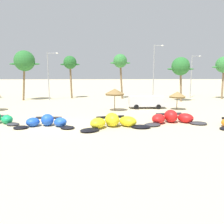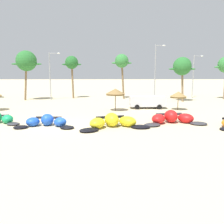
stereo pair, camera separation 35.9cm
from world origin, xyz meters
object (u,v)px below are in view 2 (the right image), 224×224
Objects in this scene: kite_left at (46,122)px; palm_left_of_gap at (72,63)px; lamppost_east_center at (194,74)px; kite_left_of_center at (113,122)px; palm_center_right at (182,67)px; lamppost_west_center at (156,70)px; beach_umbrella_near_palms at (178,95)px; palm_center_left at (122,62)px; palm_left at (26,61)px; beach_umbrella_middle at (115,92)px; kite_center at (172,118)px; lamppost_west at (51,73)px; parked_van at (146,101)px.

palm_left_of_gap is at bearing 92.16° from kite_left.
kite_left_of_center is at bearing -123.76° from lamppost_east_center.
kite_left is at bearing -135.53° from palm_center_right.
beach_umbrella_near_palms is at bearing -82.76° from lamppost_west_center.
palm_left_of_gap is at bearing 175.54° from palm_center_left.
palm_left reaches higher than kite_left_of_center.
lamppost_east_center reaches higher than beach_umbrella_middle.
palm_left_of_gap is at bearing 120.77° from kite_center.
lamppost_east_center is (7.56, 15.18, 2.65)m from beach_umbrella_near_palms.
kite_center is (12.91, 1.15, 0.06)m from kite_left.
beach_umbrella_middle is (7.17, 9.06, 2.17)m from kite_left.
palm_left_of_gap is 24.61m from lamppost_east_center.
beach_umbrella_near_palms is 0.31× the size of lamppost_east_center.
beach_umbrella_near_palms is 24.04m from lamppost_west.
palm_center_right is (7.42, 7.61, 5.07)m from parked_van.
palm_center_left is at bearing 84.58° from kite_left_of_center.
palm_center_left reaches higher than palm_center_right.
palm_left is at bearing -173.48° from lamppost_west.
beach_umbrella_middle is 5.39m from parked_van.
parked_van is 11.78m from palm_center_right.
beach_umbrella_near_palms is at bearing -62.82° from palm_center_left.
lamppost_west is at bearing -172.68° from palm_center_left.
beach_umbrella_middle reaches higher than kite_left.
kite_center is at bearing -54.04° from beach_umbrella_middle.
parked_van is 19.17m from palm_left_of_gap.
beach_umbrella_middle is at bearing -175.82° from beach_umbrella_near_palms.
beach_umbrella_near_palms is at bearing 4.18° from beach_umbrella_middle.
palm_left reaches higher than kite_left.
kite_left_of_center is at bearing -123.05° from palm_center_right.
lamppost_west is at bearing -173.93° from lamppost_east_center.
palm_center_right is (28.02, -2.51, -1.01)m from palm_left.
lamppost_west reaches higher than lamppost_east_center.
palm_left_of_gap reaches higher than parked_van.
palm_center_right is (19.25, 18.90, 5.70)m from kite_left.
lamppost_west_center is (7.60, 10.59, 2.92)m from beach_umbrella_middle.
parked_van is 0.60× the size of palm_center_left.
palm_left is at bearing 174.89° from palm_center_right.
beach_umbrella_middle reaches higher than kite_center.
lamppost_west is at bearing 132.26° from beach_umbrella_middle.
lamppost_west_center is (23.54, -1.76, -1.63)m from palm_left.
kite_left is at bearing -133.49° from lamppost_east_center.
palm_center_right is at bearing -125.99° from lamppost_east_center.
parked_van is 9.91m from lamppost_west_center.
beach_umbrella_middle is 13.35m from lamppost_west_center.
palm_left is 32.64m from lamppost_east_center.
palm_center_left reaches higher than kite_left_of_center.
beach_umbrella_middle is 0.35× the size of palm_center_left.
kite_center is at bearing 5.08° from kite_left.
palm_left reaches higher than palm_center_right.
palm_center_right is at bearing 56.95° from kite_left_of_center.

